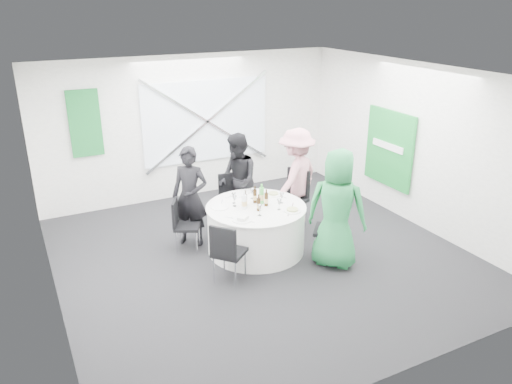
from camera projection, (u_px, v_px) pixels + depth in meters
name	position (u px, v px, depth m)	size (l,w,h in m)	color
floor	(262.00, 255.00, 7.83)	(6.00, 6.00, 0.00)	black
ceiling	(263.00, 74.00, 6.81)	(6.00, 6.00, 0.00)	white
wall_back	(192.00, 127.00, 9.81)	(6.00, 6.00, 0.00)	silver
wall_front	(405.00, 261.00, 4.83)	(6.00, 6.00, 0.00)	silver
wall_left	(44.00, 207.00, 6.06)	(6.00, 6.00, 0.00)	silver
wall_right	(416.00, 146.00, 8.58)	(6.00, 6.00, 0.00)	silver
window_panel	(207.00, 121.00, 9.87)	(2.60, 0.03, 1.60)	silver
window_brace_a	(207.00, 121.00, 9.84)	(0.05, 0.05, 3.16)	silver
window_brace_b	(207.00, 121.00, 9.84)	(0.05, 0.05, 3.16)	silver
green_banner	(85.00, 123.00, 8.82)	(0.55, 0.04, 1.20)	#156D35
green_sign	(389.00, 148.00, 9.13)	(0.05, 1.20, 1.40)	#188431
banquet_table	(256.00, 229.00, 7.86)	(1.56, 1.56, 0.76)	silver
chair_back	(232.00, 195.00, 8.75)	(0.45, 0.45, 0.92)	black
chair_back_left	(182.00, 221.00, 7.83)	(0.53, 0.52, 0.85)	black
chair_back_right	(294.00, 194.00, 8.66)	(0.63, 0.62, 1.02)	black
chair_front_right	(336.00, 225.00, 7.50)	(0.64, 0.64, 0.99)	black
chair_front_left	(227.00, 249.00, 6.88)	(0.59, 0.58, 0.91)	black
person_man_back_left	(190.00, 197.00, 7.95)	(0.60, 0.39, 1.63)	black
person_man_back	(237.00, 180.00, 8.63)	(0.80, 0.44, 1.65)	black
person_woman_pink	(296.00, 178.00, 8.64)	(1.12, 0.52, 1.74)	#D38894
person_woman_green	(337.00, 209.00, 7.26)	(0.88, 0.57, 1.81)	#248646
plate_back	(238.00, 195.00, 8.15)	(0.25, 0.25, 0.01)	white
plate_back_left	(220.00, 207.00, 7.67)	(0.27, 0.27, 0.01)	white
plate_back_right	(273.00, 194.00, 8.16)	(0.24, 0.24, 0.04)	white
plate_front_right	(292.00, 210.00, 7.55)	(0.26, 0.26, 0.04)	white
plate_front_left	(242.00, 220.00, 7.23)	(0.27, 0.27, 0.01)	white
napkin	(243.00, 218.00, 7.22)	(0.17, 0.11, 0.05)	silver
beer_bottle_a	(245.00, 200.00, 7.69)	(0.06, 0.06, 0.26)	#362009
beer_bottle_b	(255.00, 196.00, 7.82)	(0.06, 0.06, 0.28)	#362009
beer_bottle_c	(266.00, 199.00, 7.71)	(0.06, 0.06, 0.27)	#362009
beer_bottle_d	(259.00, 204.00, 7.53)	(0.06, 0.06, 0.26)	#362009
green_water_bottle	(262.00, 196.00, 7.79)	(0.08, 0.08, 0.32)	green
clear_water_bottle	(244.00, 202.00, 7.60)	(0.08, 0.08, 0.28)	white
wine_glass_a	(252.00, 191.00, 7.98)	(0.07, 0.07, 0.17)	white
wine_glass_b	(282.00, 196.00, 7.80)	(0.07, 0.07, 0.17)	white
wine_glass_c	(235.00, 199.00, 7.69)	(0.07, 0.07, 0.17)	white
wine_glass_d	(260.00, 208.00, 7.36)	(0.07, 0.07, 0.17)	white
wine_glass_e	(279.00, 202.00, 7.56)	(0.07, 0.07, 0.17)	white
wine_glass_f	(234.00, 196.00, 7.80)	(0.07, 0.07, 0.17)	white
fork_a	(222.00, 201.00, 7.90)	(0.01, 0.15, 0.01)	silver
knife_a	(219.00, 210.00, 7.60)	(0.01, 0.15, 0.01)	silver
fork_b	(252.00, 193.00, 8.25)	(0.01, 0.15, 0.01)	silver
knife_b	(230.00, 197.00, 8.08)	(0.01, 0.15, 0.01)	silver
fork_c	(289.00, 214.00, 7.43)	(0.01, 0.15, 0.01)	silver
knife_c	(293.00, 205.00, 7.77)	(0.01, 0.15, 0.01)	silver
fork_d	(283.00, 197.00, 8.07)	(0.01, 0.15, 0.01)	silver
knife_d	(263.00, 193.00, 8.24)	(0.01, 0.15, 0.01)	silver
fork_e	(230.00, 218.00, 7.32)	(0.01, 0.15, 0.01)	silver
knife_e	(250.00, 222.00, 7.19)	(0.01, 0.15, 0.01)	silver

